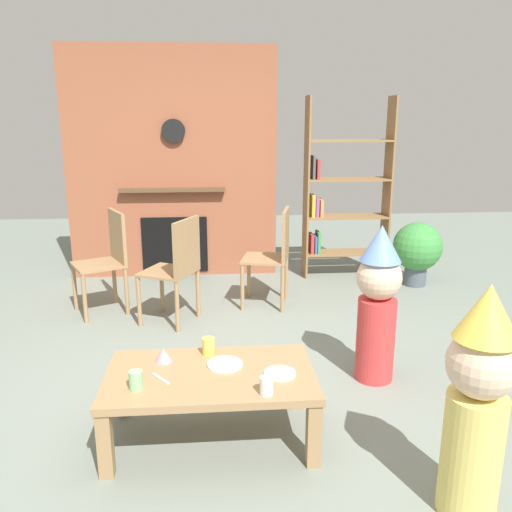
{
  "coord_description": "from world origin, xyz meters",
  "views": [
    {
      "loc": [
        -0.14,
        -3.07,
        1.7
      ],
      "look_at": [
        0.15,
        0.4,
        0.77
      ],
      "focal_mm": 36.8,
      "sensor_mm": 36.0,
      "label": 1
    }
  ],
  "objects_px": {
    "dining_chair_right": "(275,251)",
    "potted_plant_tall": "(417,249)",
    "child_in_pink": "(378,300)",
    "paper_cup_center": "(266,386)",
    "birthday_cake_slice": "(163,354)",
    "child_with_cone_hat": "(478,397)",
    "bookshelf": "(341,197)",
    "dining_chair_left": "(108,256)",
    "paper_cup_near_left": "(208,346)",
    "paper_cup_near_right": "(136,380)",
    "coffee_table": "(210,383)",
    "paper_plate_front": "(225,364)",
    "dining_chair_middle": "(177,265)",
    "paper_plate_rear": "(280,373)"
  },
  "relations": [
    {
      "from": "paper_cup_near_left",
      "to": "birthday_cake_slice",
      "type": "distance_m",
      "value": 0.26
    },
    {
      "from": "coffee_table",
      "to": "paper_cup_near_left",
      "type": "distance_m",
      "value": 0.25
    },
    {
      "from": "paper_cup_near_right",
      "to": "paper_plate_front",
      "type": "distance_m",
      "value": 0.5
    },
    {
      "from": "coffee_table",
      "to": "potted_plant_tall",
      "type": "height_order",
      "value": "potted_plant_tall"
    },
    {
      "from": "dining_chair_left",
      "to": "dining_chair_middle",
      "type": "distance_m",
      "value": 0.71
    },
    {
      "from": "paper_cup_near_left",
      "to": "dining_chair_left",
      "type": "height_order",
      "value": "dining_chair_left"
    },
    {
      "from": "dining_chair_left",
      "to": "dining_chair_right",
      "type": "height_order",
      "value": "same"
    },
    {
      "from": "bookshelf",
      "to": "paper_cup_center",
      "type": "relative_size",
      "value": 20.98
    },
    {
      "from": "child_with_cone_hat",
      "to": "bookshelf",
      "type": "bearing_deg",
      "value": -64.66
    },
    {
      "from": "child_with_cone_hat",
      "to": "dining_chair_left",
      "type": "xyz_separation_m",
      "value": [
        -2.02,
        2.66,
        -0.05
      ]
    },
    {
      "from": "potted_plant_tall",
      "to": "paper_cup_near_left",
      "type": "bearing_deg",
      "value": -132.77
    },
    {
      "from": "dining_chair_right",
      "to": "potted_plant_tall",
      "type": "relative_size",
      "value": 1.37
    },
    {
      "from": "potted_plant_tall",
      "to": "bookshelf",
      "type": "bearing_deg",
      "value": 148.48
    },
    {
      "from": "paper_cup_near_left",
      "to": "paper_cup_near_right",
      "type": "height_order",
      "value": "paper_cup_near_left"
    },
    {
      "from": "child_in_pink",
      "to": "paper_cup_center",
      "type": "bearing_deg",
      "value": 17.26
    },
    {
      "from": "paper_cup_near_left",
      "to": "dining_chair_left",
      "type": "distance_m",
      "value": 2.0
    },
    {
      "from": "dining_chair_left",
      "to": "potted_plant_tall",
      "type": "distance_m",
      "value": 3.04
    },
    {
      "from": "dining_chair_left",
      "to": "dining_chair_middle",
      "type": "height_order",
      "value": "same"
    },
    {
      "from": "paper_cup_near_left",
      "to": "dining_chair_right",
      "type": "bearing_deg",
      "value": 71.86
    },
    {
      "from": "bookshelf",
      "to": "birthday_cake_slice",
      "type": "height_order",
      "value": "bookshelf"
    },
    {
      "from": "dining_chair_left",
      "to": "paper_plate_rear",
      "type": "bearing_deg",
      "value": 94.86
    },
    {
      "from": "dining_chair_left",
      "to": "dining_chair_right",
      "type": "relative_size",
      "value": 1.0
    },
    {
      "from": "paper_cup_near_left",
      "to": "coffee_table",
      "type": "bearing_deg",
      "value": -87.71
    },
    {
      "from": "paper_cup_center",
      "to": "potted_plant_tall",
      "type": "bearing_deg",
      "value": 56.38
    },
    {
      "from": "paper_cup_near_left",
      "to": "dining_chair_left",
      "type": "relative_size",
      "value": 0.11
    },
    {
      "from": "paper_cup_center",
      "to": "dining_chair_right",
      "type": "relative_size",
      "value": 0.1
    },
    {
      "from": "child_with_cone_hat",
      "to": "paper_plate_front",
      "type": "bearing_deg",
      "value": -5.0
    },
    {
      "from": "paper_plate_front",
      "to": "dining_chair_left",
      "type": "bearing_deg",
      "value": 116.67
    },
    {
      "from": "bookshelf",
      "to": "paper_plate_rear",
      "type": "bearing_deg",
      "value": -108.99
    },
    {
      "from": "birthday_cake_slice",
      "to": "dining_chair_left",
      "type": "xyz_separation_m",
      "value": [
        -0.64,
        1.86,
        0.08
      ]
    },
    {
      "from": "coffee_table",
      "to": "dining_chair_right",
      "type": "height_order",
      "value": "dining_chair_right"
    },
    {
      "from": "paper_plate_rear",
      "to": "dining_chair_middle",
      "type": "xyz_separation_m",
      "value": [
        -0.63,
        1.72,
        0.12
      ]
    },
    {
      "from": "bookshelf",
      "to": "birthday_cake_slice",
      "type": "bearing_deg",
      "value": -120.64
    },
    {
      "from": "coffee_table",
      "to": "paper_cup_near_right",
      "type": "xyz_separation_m",
      "value": [
        -0.36,
        -0.14,
        0.11
      ]
    },
    {
      "from": "paper_cup_center",
      "to": "dining_chair_left",
      "type": "relative_size",
      "value": 0.1
    },
    {
      "from": "paper_cup_near_right",
      "to": "paper_cup_center",
      "type": "xyz_separation_m",
      "value": [
        0.64,
        -0.1,
        -0.0
      ]
    },
    {
      "from": "paper_cup_center",
      "to": "child_in_pink",
      "type": "height_order",
      "value": "child_in_pink"
    },
    {
      "from": "paper_cup_near_left",
      "to": "birthday_cake_slice",
      "type": "height_order",
      "value": "paper_cup_near_left"
    },
    {
      "from": "bookshelf",
      "to": "paper_cup_near_left",
      "type": "height_order",
      "value": "bookshelf"
    },
    {
      "from": "child_in_pink",
      "to": "potted_plant_tall",
      "type": "distance_m",
      "value": 2.18
    },
    {
      "from": "child_in_pink",
      "to": "dining_chair_middle",
      "type": "xyz_separation_m",
      "value": [
        -1.35,
        1.09,
        -0.04
      ]
    },
    {
      "from": "birthday_cake_slice",
      "to": "child_with_cone_hat",
      "type": "height_order",
      "value": "child_with_cone_hat"
    },
    {
      "from": "bookshelf",
      "to": "paper_cup_near_left",
      "type": "distance_m",
      "value": 3.09
    },
    {
      "from": "bookshelf",
      "to": "paper_cup_near_right",
      "type": "xyz_separation_m",
      "value": [
        -1.76,
        -3.08,
        -0.43
      ]
    },
    {
      "from": "dining_chair_middle",
      "to": "bookshelf",
      "type": "bearing_deg",
      "value": -116.39
    },
    {
      "from": "child_with_cone_hat",
      "to": "child_in_pink",
      "type": "distance_m",
      "value": 1.23
    },
    {
      "from": "child_in_pink",
      "to": "dining_chair_left",
      "type": "relative_size",
      "value": 1.16
    },
    {
      "from": "paper_plate_rear",
      "to": "child_with_cone_hat",
      "type": "distance_m",
      "value": 0.98
    },
    {
      "from": "paper_plate_front",
      "to": "birthday_cake_slice",
      "type": "bearing_deg",
      "value": 166.8
    },
    {
      "from": "dining_chair_right",
      "to": "potted_plant_tall",
      "type": "bearing_deg",
      "value": -149.66
    }
  ]
}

